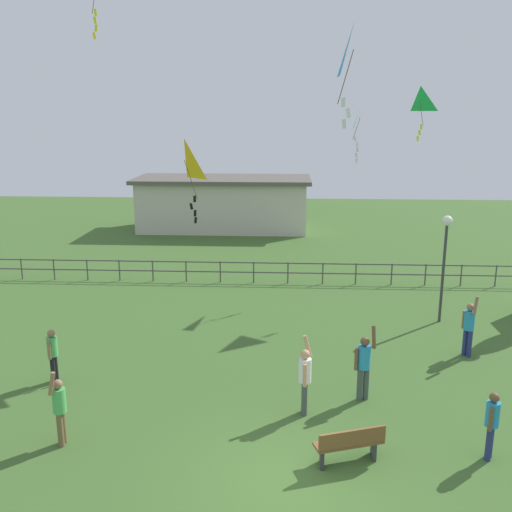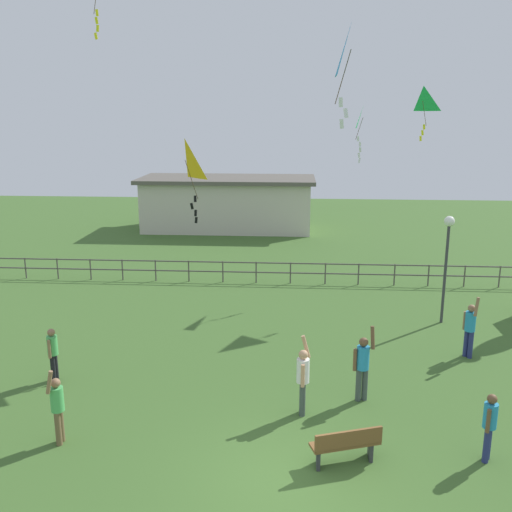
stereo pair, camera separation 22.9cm
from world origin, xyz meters
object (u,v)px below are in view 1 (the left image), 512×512
Objects in this scene: person_0 at (492,421)px; kite_6 at (185,163)px; person_6 at (469,325)px; person_3 at (305,376)px; park_bench at (350,444)px; kite_4 at (360,119)px; person_5 at (60,407)px; person_4 at (364,363)px; kite_2 at (353,53)px; lamppost at (445,244)px; person_7 at (53,352)px; kite_5 at (420,103)px.

kite_6 reaches higher than person_0.
person_6 is at bearing -2.15° from kite_6.
person_3 is 1.01× the size of person_6.
park_bench is 14.89m from kite_4.
kite_6 reaches higher than person_5.
kite_2 reaches higher than person_4.
lamppost reaches higher than person_3.
kite_6 is at bearing 71.37° from person_5.
kite_2 reaches higher than person_3.
person_7 is (-11.96, -2.41, -0.11)m from person_6.
lamppost is at bearing 17.35° from kite_6.
lamppost reaches higher than person_0.
person_6 is at bearing -84.65° from kite_5.
person_4 is 0.95× the size of kite_2.
lamppost is 6.64m from kite_4.
person_3 is 7.51m from kite_2.
lamppost is 3.53m from person_6.
person_0 is 0.73× the size of kite_2.
kite_2 reaches higher than person_5.
person_7 is at bearing -133.33° from kite_4.
kite_2 is at bearing -97.89° from kite_4.
kite_2 reaches higher than lamppost.
park_bench is 8.49m from person_7.
person_6 is at bearing -88.90° from lamppost.
kite_5 reaches higher than person_0.
kite_5 is at bearing 99.37° from lamppost.
person_5 is 0.87× the size of kite_2.
person_7 is 0.67× the size of kite_4.
person_6 is 0.86× the size of kite_4.
kite_2 is (-0.72, -1.25, 7.44)m from person_4.
kite_4 is (9.31, 9.87, 6.15)m from person_7.
person_6 is at bearing 36.59° from person_3.
lamppost is 2.48× the size of park_bench.
person_5 is at bearing -130.81° from kite_5.
person_4 is (-2.38, 2.51, 0.13)m from person_0.
person_6 is 9.95m from kite_4.
kite_4 reaches higher than person_0.
park_bench is at bearing -23.64° from person_7.
person_5 is 0.73× the size of kite_6.
lamppost is at bearing 59.75° from kite_2.
park_bench is at bearing -115.11° from lamppost.
person_6 is at bearing 77.98° from person_0.
person_5 is at bearing -65.26° from person_7.
person_5 is at bearing 176.66° from park_bench.
park_bench is 2.97m from person_4.
person_7 is 0.72× the size of kite_2.
person_7 is at bearing 156.36° from park_bench.
lamppost is 5.76m from kite_5.
kite_5 is at bearing 71.88° from person_4.
kite_6 reaches higher than lamppost.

